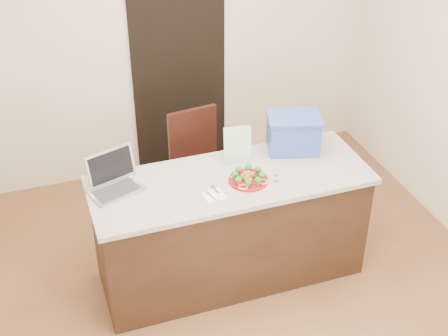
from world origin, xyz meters
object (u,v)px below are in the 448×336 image
object	(u,v)px
island	(230,227)
yogurt_bottle	(276,180)
chair	(197,159)
plate	(248,180)
blue_box	(293,133)
laptop	(114,178)
napkin	(214,195)

from	to	relation	value
island	yogurt_bottle	world-z (taller)	yogurt_bottle
yogurt_bottle	chair	world-z (taller)	chair
yogurt_bottle	plate	bearing A→B (deg)	155.00
plate	blue_box	size ratio (longest dim) A/B	0.62
yogurt_bottle	blue_box	xyz separation A→B (m)	(0.30, 0.38, 0.12)
island	plate	world-z (taller)	plate
yogurt_bottle	chair	bearing A→B (deg)	105.93
laptop	blue_box	size ratio (longest dim) A/B	0.91
plate	blue_box	distance (m)	0.58
chair	napkin	bearing A→B (deg)	-107.23
plate	yogurt_bottle	bearing A→B (deg)	-25.00
napkin	blue_box	world-z (taller)	blue_box
napkin	chair	xyz separation A→B (m)	(0.18, 1.03, -0.35)
island	chair	size ratio (longest dim) A/B	2.06
yogurt_bottle	laptop	size ratio (longest dim) A/B	0.15
napkin	blue_box	bearing A→B (deg)	26.48
island	plate	bearing A→B (deg)	-36.99
napkin	blue_box	xyz separation A→B (m)	(0.77, 0.38, 0.14)
island	napkin	bearing A→B (deg)	-137.80
plate	yogurt_bottle	size ratio (longest dim) A/B	4.49
island	chair	bearing A→B (deg)	90.25
island	blue_box	xyz separation A→B (m)	(0.59, 0.22, 0.61)
island	laptop	bearing A→B (deg)	168.55
yogurt_bottle	chair	distance (m)	1.13
laptop	yogurt_bottle	bearing A→B (deg)	-35.31
laptop	blue_box	bearing A→B (deg)	-16.66
plate	napkin	distance (m)	0.31
island	yogurt_bottle	distance (m)	0.59
blue_box	chair	xyz separation A→B (m)	(-0.59, 0.64, -0.50)
blue_box	chair	distance (m)	1.01
laptop	chair	distance (m)	1.15
blue_box	plate	bearing A→B (deg)	-132.56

